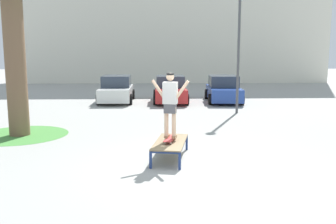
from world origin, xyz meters
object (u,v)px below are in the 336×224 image
(light_post, at_px, (239,29))
(skateboard, at_px, (170,139))
(skate_box, at_px, (170,143))
(car_red, at_px, (170,90))
(car_blue, at_px, (223,90))
(skater, at_px, (170,101))
(car_white, at_px, (117,90))

(light_post, bearing_deg, skateboard, -114.97)
(skate_box, distance_m, car_red, 11.57)
(skate_box, xyz_separation_m, light_post, (3.44, 7.38, 3.41))
(car_blue, bearing_deg, skate_box, -107.28)
(skater, relative_size, car_white, 0.40)
(skate_box, relative_size, car_blue, 0.47)
(skate_box, distance_m, skater, 1.12)
(skateboard, distance_m, light_post, 8.81)
(car_blue, xyz_separation_m, light_post, (-0.15, -4.19, 3.13))
(car_white, xyz_separation_m, car_red, (3.08, -0.24, 0.00))
(light_post, bearing_deg, skate_box, -115.03)
(skate_box, height_order, car_red, car_red)
(skateboard, xyz_separation_m, car_white, (-2.55, 11.82, 0.15))
(skate_box, height_order, skateboard, skateboard)
(car_white, xyz_separation_m, car_blue, (6.15, -0.22, 0.00))
(car_red, xyz_separation_m, car_blue, (3.08, 0.02, 0.00))
(skater, height_order, light_post, light_post)
(skateboard, bearing_deg, car_white, 102.17)
(car_white, bearing_deg, skater, -77.83)
(car_red, xyz_separation_m, light_post, (2.92, -4.17, 3.13))
(car_white, bearing_deg, car_blue, -2.09)
(skateboard, bearing_deg, skater, 74.83)
(skateboard, xyz_separation_m, car_blue, (3.60, 11.60, 0.15))
(skateboard, distance_m, car_red, 11.59)
(skate_box, xyz_separation_m, skater, (-0.01, -0.03, 1.12))
(skateboard, bearing_deg, light_post, 65.03)
(car_red, bearing_deg, skater, -92.60)
(skater, distance_m, car_red, 11.62)
(car_white, height_order, car_blue, same)
(car_white, distance_m, light_post, 8.08)
(skateboard, relative_size, light_post, 0.14)
(car_blue, bearing_deg, skateboard, -107.26)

